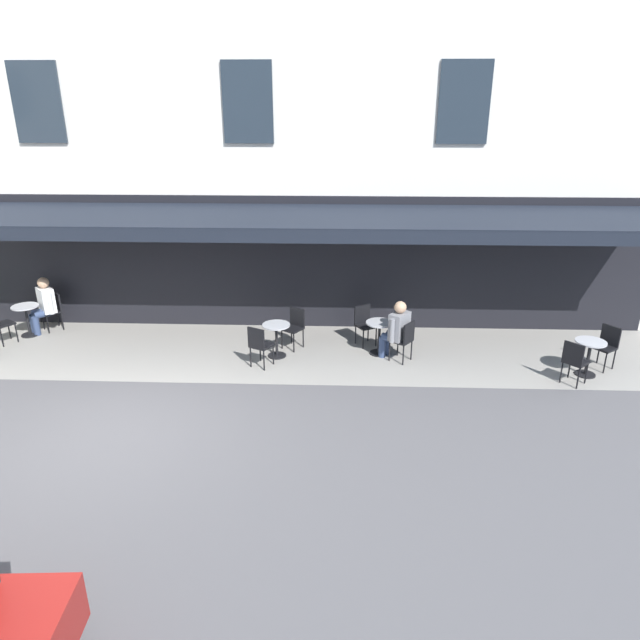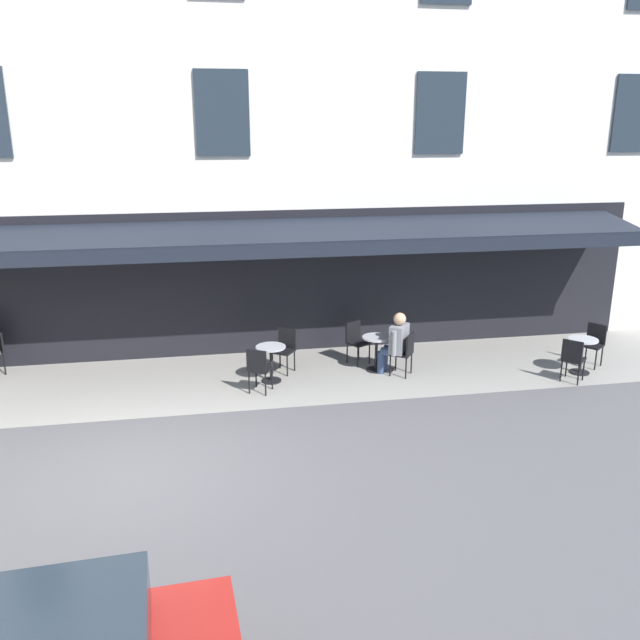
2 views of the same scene
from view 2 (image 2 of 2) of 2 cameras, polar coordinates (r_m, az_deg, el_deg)
The scene contains 13 objects.
ground_plane at distance 10.73m, azimuth -15.26°, elevation -12.11°, with size 70.00×70.00×0.00m, color #565456.
sidewalk_cafe_terrace at distance 13.92m, azimuth -0.66°, elevation -4.60°, with size 20.50×3.20×0.01m, color gray.
cafe_building_facade at distance 19.24m, azimuth -1.62°, elevation 23.99°, with size 20.00×10.70×15.00m.
cafe_table_near_entrance at distance 14.81m, azimuth 21.49°, elevation -2.46°, with size 0.60×0.60×0.75m.
cafe_chair_black_back_row at distance 14.21m, azimuth 20.82°, elevation -2.94°, with size 0.57×0.57×0.91m.
cafe_chair_black_corner_left at distance 15.36m, azimuth 22.39°, elevation -1.67°, with size 0.56×0.56×0.91m.
cafe_table_mid_terrace at distance 13.38m, azimuth -4.21°, elevation -3.30°, with size 0.60×0.60×0.75m.
cafe_chair_black_under_awning at distance 12.81m, azimuth -5.27°, elevation -3.99°, with size 0.54×0.54×0.91m.
cafe_chair_black_corner_right at distance 13.89m, azimuth -3.00°, elevation -2.27°, with size 0.56×0.56×0.91m.
cafe_table_far_end at distance 13.97m, azimuth 4.84°, elevation -2.44°, with size 0.60×0.60×0.75m.
cafe_chair_black_kerbside at distance 13.75m, azimuth 7.30°, elevation -2.59°, with size 0.56×0.56×0.91m.
cafe_chair_black_facing_street at distance 14.38m, azimuth 3.09°, elevation -1.60°, with size 0.54×0.54×0.91m.
seated_companion_in_grey at distance 13.76m, azimuth 6.47°, elevation -1.83°, with size 0.66×0.64×1.33m.
Camera 2 is at (-1.13, 9.38, 5.08)m, focal length 37.41 mm.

